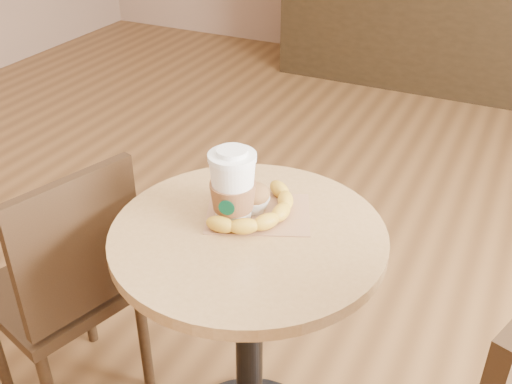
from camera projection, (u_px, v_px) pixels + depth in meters
cafe_table at (249, 313)px, 1.47m from camera, size 0.63×0.63×0.75m
chair_left at (67, 286)px, 1.63m from camera, size 0.46×0.46×0.84m
service_counter at (452, 7)px, 3.93m from camera, size 2.30×0.65×1.04m
kraft_bag at (258, 213)px, 1.40m from camera, size 0.29×0.26×0.00m
coffee_cup at (233, 189)px, 1.34m from camera, size 0.11×0.11×0.18m
muffin at (254, 198)px, 1.40m from camera, size 0.08×0.08×0.07m
banana at (260, 208)px, 1.39m from camera, size 0.25×0.31×0.04m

